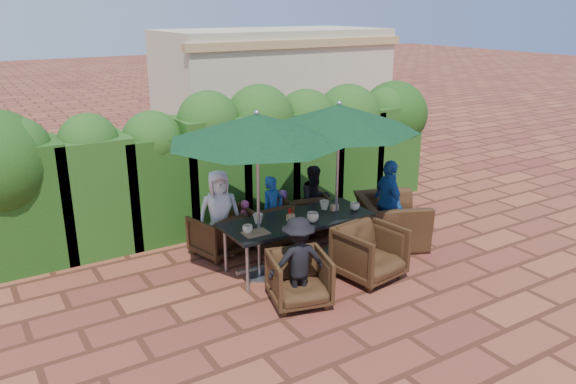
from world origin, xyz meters
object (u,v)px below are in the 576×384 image
umbrella_right (339,118)px  chair_far_right (304,211)px  chair_near_right (370,250)px  chair_end_right (391,213)px  chair_far_mid (267,221)px  chair_far_left (217,232)px  dining_table (298,223)px  umbrella_left (257,128)px  chair_near_left (299,277)px

umbrella_right → chair_far_right: 2.12m
chair_near_right → chair_end_right: 1.39m
umbrella_right → chair_far_mid: bearing=124.9°
chair_far_left → dining_table: bearing=115.8°
chair_near_right → chair_far_mid: bearing=100.1°
umbrella_right → chair_far_right: (0.11, 1.08, -1.82)m
dining_table → chair_end_right: (1.78, -0.09, -0.16)m
chair_far_mid → chair_far_right: 0.80m
chair_far_left → chair_end_right: chair_end_right is taller
umbrella_right → chair_far_mid: 2.18m
umbrella_left → chair_far_mid: bearing=55.1°
umbrella_right → chair_end_right: (1.08, -0.07, -1.70)m
chair_far_right → chair_far_mid: bearing=21.5°
chair_far_left → chair_end_right: 2.87m
umbrella_right → chair_near_left: umbrella_right is taller
dining_table → chair_far_left: 1.36m
chair_far_left → chair_end_right: size_ratio=0.63×
dining_table → chair_far_right: bearing=52.7°
chair_far_mid → chair_far_left: bearing=-3.3°
dining_table → umbrella_right: size_ratio=0.93×
chair_far_right → chair_near_right: 1.97m
umbrella_left → chair_end_right: size_ratio=2.11×
chair_near_left → umbrella_right: bearing=51.9°
umbrella_right → chair_far_left: size_ratio=3.34×
chair_far_left → chair_end_right: bearing=142.3°
chair_far_mid → chair_end_right: (1.77, -1.05, 0.12)m
umbrella_left → chair_far_right: bearing=36.6°
dining_table → chair_near_right: (0.66, -0.91, -0.24)m
chair_far_right → dining_table: bearing=67.2°
chair_far_left → chair_near_right: chair_near_right is taller
dining_table → chair_far_left: dining_table is taller
chair_far_right → chair_end_right: 1.51m
umbrella_left → chair_far_right: (1.51, 1.12, -1.82)m
umbrella_left → umbrella_right: 1.40m
dining_table → chair_near_left: (-0.62, -1.00, -0.29)m
chair_far_right → chair_near_right: chair_near_right is taller
umbrella_left → chair_end_right: (2.48, -0.03, -1.70)m
chair_far_left → chair_far_mid: (0.88, -0.04, 0.03)m
chair_near_left → chair_end_right: bearing=36.0°
dining_table → umbrella_left: umbrella_left is taller
chair_far_mid → chair_far_right: chair_far_mid is taller
chair_far_mid → chair_near_right: size_ratio=0.92×
chair_near_right → chair_near_left: bearing=175.3°
umbrella_left → chair_far_left: 2.13m
chair_far_left → chair_near_right: size_ratio=0.86×
chair_far_left → chair_near_right: (1.53, -1.91, 0.06)m
umbrella_right → chair_near_left: (-1.32, -0.98, -1.83)m
umbrella_right → chair_near_left: 2.46m
umbrella_left → chair_near_left: umbrella_left is taller
chair_near_left → chair_near_right: bearing=19.3°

